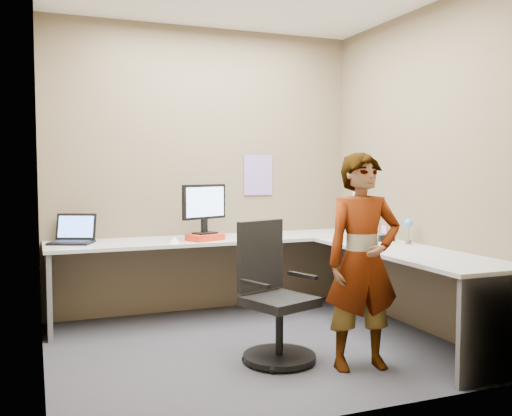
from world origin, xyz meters
name	(u,v)px	position (x,y,z in m)	size (l,w,h in m)	color
ground	(253,347)	(0.00, 0.00, 0.00)	(3.00, 3.00, 0.00)	#2A2A2F
wall_back	(204,170)	(0.00, 1.30, 1.35)	(3.00, 3.00, 0.00)	brown
wall_right	(419,170)	(1.50, 0.00, 1.35)	(2.70, 2.70, 0.00)	brown
wall_left	(39,171)	(-1.50, 0.00, 1.35)	(2.70, 2.70, 0.00)	brown
desk	(285,260)	(0.44, 0.39, 0.59)	(2.98, 2.58, 0.73)	#A6A6A6
paper_ream	(205,237)	(-0.13, 0.85, 0.76)	(0.29, 0.21, 0.06)	red
monitor	(204,205)	(-0.13, 0.86, 1.05)	(0.44, 0.22, 0.44)	black
laptop	(73,236)	(-1.23, 1.08, 0.79)	(0.43, 0.40, 0.25)	black
trackball_mouse	(199,238)	(-0.19, 0.84, 0.76)	(0.12, 0.08, 0.07)	#B7B7BC
origami	(174,240)	(-0.43, 0.75, 0.76)	(0.10, 0.10, 0.06)	white
stapler	(387,238)	(1.33, 0.20, 0.76)	(0.15, 0.04, 0.06)	black
flower	(408,227)	(1.39, -0.02, 0.87)	(0.07, 0.07, 0.22)	brown
calendar_purple	(258,175)	(0.55, 1.29, 1.30)	(0.30, 0.01, 0.40)	#846BB7
calendar_white	(361,180)	(1.49, 0.90, 1.25)	(0.01, 0.28, 0.38)	white
sticky_note_a	(380,213)	(1.49, 0.55, 0.95)	(0.01, 0.07, 0.07)	#F2E059
sticky_note_b	(377,226)	(1.49, 0.60, 0.82)	(0.01, 0.07, 0.07)	pink
sticky_note_c	(384,229)	(1.49, 0.48, 0.80)	(0.01, 0.07, 0.07)	pink
sticky_note_d	(371,215)	(1.49, 0.70, 0.92)	(0.01, 0.07, 0.07)	#F2E059
office_chair	(274,305)	(0.04, -0.32, 0.40)	(0.56, 0.55, 0.97)	black
person	(363,261)	(0.54, -0.68, 0.74)	(0.54, 0.35, 1.47)	#999399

